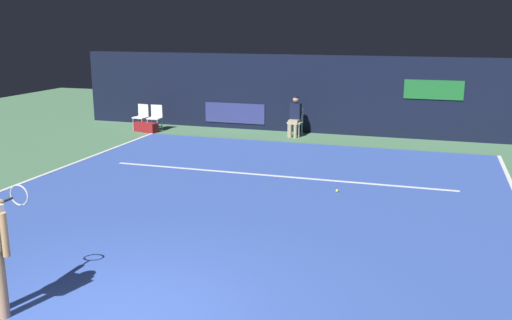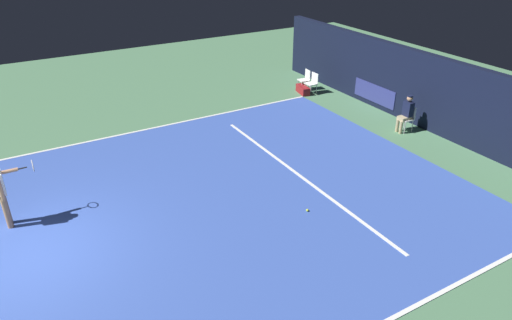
{
  "view_description": "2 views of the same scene",
  "coord_description": "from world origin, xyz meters",
  "views": [
    {
      "loc": [
        3.59,
        -5.43,
        3.6
      ],
      "look_at": [
        -0.0,
        5.8,
        0.74
      ],
      "focal_mm": 39.48,
      "sensor_mm": 36.0,
      "label": 1
    },
    {
      "loc": [
        9.59,
        0.23,
        6.69
      ],
      "look_at": [
        -0.28,
        5.98,
        0.7
      ],
      "focal_mm": 32.53,
      "sensor_mm": 36.0,
      "label": 2
    }
  ],
  "objects": [
    {
      "name": "line_service",
      "position": [
        0.0,
        7.25,
        0.01
      ],
      "size": [
        8.52,
        0.1,
        0.01
      ],
      "primitive_type": "cube",
      "color": "white",
      "rests_on": "court_surface"
    },
    {
      "name": "courtside_chair_far",
      "position": [
        -5.58,
        11.83,
        0.5
      ],
      "size": [
        0.45,
        0.42,
        0.88
      ],
      "color": "white",
      "rests_on": "ground"
    },
    {
      "name": "tennis_ball",
      "position": [
        1.69,
        6.35,
        0.05
      ],
      "size": [
        0.07,
        0.07,
        0.07
      ],
      "primitive_type": "sphere",
      "color": "#CCE033",
      "rests_on": "court_surface"
    },
    {
      "name": "court_surface",
      "position": [
        0.0,
        5.11,
        0.01
      ],
      "size": [
        10.92,
        12.22,
        0.01
      ],
      "primitive_type": "cube",
      "color": "#3856B2",
      "rests_on": "ground"
    },
    {
      "name": "courtside_chair_near",
      "position": [
        -6.12,
        11.83,
        0.5
      ],
      "size": [
        0.49,
        0.46,
        0.88
      ],
      "color": "white",
      "rests_on": "ground"
    },
    {
      "name": "line_sideline_right",
      "position": [
        -5.41,
        5.11,
        0.01
      ],
      "size": [
        0.1,
        12.22,
        0.01
      ],
      "primitive_type": "cube",
      "color": "white",
      "rests_on": "court_surface"
    },
    {
      "name": "ground_plane",
      "position": [
        0.0,
        5.11,
        0.0
      ],
      "size": [
        34.29,
        34.29,
        0.0
      ],
      "primitive_type": "plane",
      "color": "#4C7A56"
    },
    {
      "name": "equipment_bag",
      "position": [
        -5.78,
        11.49,
        0.16
      ],
      "size": [
        0.89,
        0.49,
        0.32
      ],
      "primitive_type": "cube",
      "rotation": [
        0.0,
        0.0,
        -0.22
      ],
      "color": "maroon",
      "rests_on": "ground"
    },
    {
      "name": "back_wall",
      "position": [
        -0.0,
        13.17,
        1.3
      ],
      "size": [
        17.65,
        0.33,
        2.6
      ],
      "color": "black",
      "rests_on": "ground"
    },
    {
      "name": "line_judge_on_chair",
      "position": [
        -0.73,
        12.27,
        0.69
      ],
      "size": [
        0.46,
        0.54,
        1.32
      ],
      "color": "white",
      "rests_on": "ground"
    }
  ]
}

